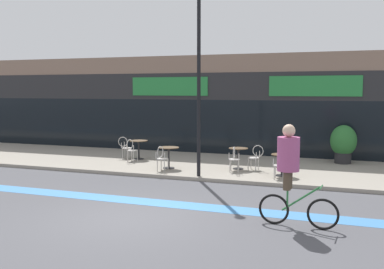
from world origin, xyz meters
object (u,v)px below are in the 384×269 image
cafe_chair_0_side (125,146)px  lamp_post (199,71)px  bistro_table_0 (139,146)px  cafe_chair_2_near (234,157)px  bistro_table_2 (238,154)px  bistro_table_3 (282,160)px  cafe_chair_1_near (162,157)px  planter_pot (343,143)px  cafe_chair_3_near (279,163)px  cafe_chair_0_near (131,149)px  cafe_chair_2_side (255,156)px  bistro_table_1 (169,153)px  cyclist_0 (290,166)px

cafe_chair_0_side → lamp_post: lamp_post is taller
bistro_table_0 → cafe_chair_2_near: bearing=-18.3°
bistro_table_2 → bistro_table_3: bearing=-24.5°
cafe_chair_1_near → cafe_chair_2_near: 2.54m
bistro_table_2 → planter_pot: planter_pot is taller
cafe_chair_0_side → cafe_chair_3_near: 7.07m
cafe_chair_0_near → cafe_chair_2_side: same height
bistro_table_3 → cafe_chair_3_near: cafe_chair_3_near is taller
bistro_table_1 → planter_pot: planter_pot is taller
cafe_chair_0_near → cafe_chair_0_side: same height
planter_pot → bistro_table_3: bearing=-118.5°
bistro_table_1 → cafe_chair_0_side: cafe_chair_0_side is taller
bistro_table_2 → cafe_chair_1_near: size_ratio=0.85×
cafe_chair_2_near → cafe_chair_2_side: bearing=-53.0°
cafe_chair_2_side → lamp_post: bearing=56.2°
bistro_table_2 → cafe_chair_1_near: bearing=-150.8°
bistro_table_1 → bistro_table_2: bearing=16.8°
cafe_chair_0_near → cafe_chair_2_near: size_ratio=1.00×
cafe_chair_2_near → planter_pot: 4.79m
cafe_chair_2_near → cafe_chair_2_side: (0.61, 0.61, 0.00)m
bistro_table_2 → lamp_post: size_ratio=0.13×
bistro_table_2 → cafe_chair_0_near: 4.43m
cafe_chair_3_near → lamp_post: (-2.60, -0.34, 2.95)m
bistro_table_1 → cafe_chair_0_near: size_ratio=0.86×
cafe_chair_3_near → cafe_chair_2_near: bearing=63.0°
cafe_chair_2_side → bistro_table_1: bearing=21.4°
cafe_chair_0_near → planter_pot: (7.94, 2.41, 0.28)m
bistro_table_0 → cafe_chair_1_near: (1.99, -2.19, -0.04)m
bistro_table_2 → bistro_table_3: bistro_table_2 is taller
bistro_table_3 → cafe_chair_0_near: cafe_chair_0_near is taller
bistro_table_0 → lamp_post: 5.22m
cafe_chair_1_near → bistro_table_2: bearing=-55.7°
cafe_chair_0_side → lamp_post: size_ratio=0.15×
bistro_table_0 → bistro_table_2: size_ratio=1.02×
cafe_chair_3_near → cafe_chair_1_near: bearing=87.1°
bistro_table_0 → cafe_chair_2_near: (4.42, -1.46, -0.04)m
cafe_chair_0_side → cafe_chair_3_near: (6.72, -2.21, 0.00)m
cafe_chair_2_side → cafe_chair_3_near: size_ratio=1.00×
bistro_table_0 → bistro_table_1: 2.54m
cyclist_0 → cafe_chair_3_near: bearing=105.0°
bistro_table_2 → lamp_post: bearing=-117.9°
bistro_table_0 → cafe_chair_2_near: 4.66m
bistro_table_1 → cyclist_0: 7.21m
cyclist_0 → bistro_table_3: bearing=103.7°
cafe_chair_2_near → lamp_post: lamp_post is taller
bistro_table_0 → planter_pot: bearing=12.7°
bistro_table_0 → cafe_chair_2_near: size_ratio=0.86×
cafe_chair_2_side → bistro_table_2: bearing=7.1°
cafe_chair_3_near → lamp_post: bearing=95.0°
cafe_chair_0_near → cafe_chair_2_near: same height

